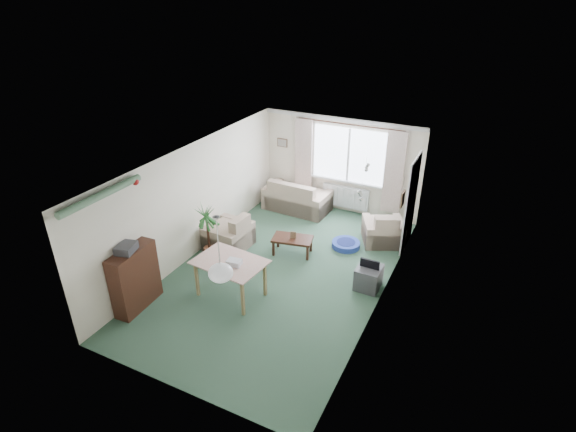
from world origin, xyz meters
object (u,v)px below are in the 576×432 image
at_px(dining_table, 231,279).
at_px(tv_cube, 369,277).
at_px(armchair_left, 228,231).
at_px(houseplant, 208,232).
at_px(sofa, 297,195).
at_px(armchair_corner, 383,227).
at_px(coffee_table, 292,246).
at_px(pet_bed, 346,244).
at_px(bookshelf, 135,279).

xyz_separation_m(dining_table, tv_cube, (2.21, 1.35, -0.14)).
bearing_deg(tv_cube, armchair_left, 179.29).
xyz_separation_m(armchair_left, houseplant, (-0.15, -0.52, 0.20)).
bearing_deg(dining_table, sofa, 96.51).
distance_m(armchair_corner, dining_table, 3.72).
bearing_deg(tv_cube, sofa, 138.26).
height_order(sofa, armchair_left, sofa).
height_order(coffee_table, dining_table, dining_table).
distance_m(armchair_left, pet_bed, 2.60).
distance_m(bookshelf, houseplant, 1.93).
relative_size(armchair_left, coffee_table, 1.06).
bearing_deg(pet_bed, sofa, 145.26).
relative_size(armchair_left, dining_table, 0.77).
relative_size(houseplant, dining_table, 1.03).
xyz_separation_m(coffee_table, bookshelf, (-1.71, -2.81, 0.39)).
xyz_separation_m(sofa, pet_bed, (1.76, -1.22, -0.35)).
relative_size(houseplant, tv_cube, 2.43).
relative_size(armchair_corner, pet_bed, 1.38).
distance_m(armchair_corner, bookshelf, 5.31).
height_order(coffee_table, tv_cube, tv_cube).
height_order(armchair_corner, bookshelf, bookshelf).
height_order(armchair_left, dining_table, armchair_left).
relative_size(sofa, bookshelf, 1.41).
bearing_deg(dining_table, tv_cube, 31.45).
distance_m(bookshelf, tv_cube, 4.26).
xyz_separation_m(armchair_left, bookshelf, (-0.34, -2.44, 0.18)).
relative_size(armchair_corner, armchair_left, 0.96).
xyz_separation_m(sofa, dining_table, (0.43, -3.80, -0.05)).
relative_size(sofa, tv_cube, 3.33).
relative_size(armchair_left, pet_bed, 1.45).
distance_m(bookshelf, dining_table, 1.68).
bearing_deg(houseplant, pet_bed, 33.67).
distance_m(armchair_left, coffee_table, 1.44).
distance_m(sofa, pet_bed, 2.17).
bearing_deg(tv_cube, pet_bed, 126.75).
bearing_deg(tv_cube, houseplant, -171.80).
xyz_separation_m(armchair_corner, coffee_table, (-1.60, -1.33, -0.19)).
relative_size(armchair_corner, bookshelf, 0.73).
bearing_deg(sofa, bookshelf, 82.13).
relative_size(dining_table, pet_bed, 1.87).
xyz_separation_m(sofa, bookshelf, (-0.90, -4.79, 0.17)).
bearing_deg(pet_bed, tv_cube, -54.35).
bearing_deg(sofa, houseplant, 78.85).
bearing_deg(tv_cube, coffee_table, 166.60).
xyz_separation_m(houseplant, tv_cube, (3.35, 0.42, -0.37)).
distance_m(tv_cube, pet_bed, 1.52).
distance_m(coffee_table, dining_table, 1.87).
relative_size(tv_cube, pet_bed, 0.80).
bearing_deg(coffee_table, sofa, 112.36).
xyz_separation_m(armchair_corner, houseplant, (-3.12, -2.22, 0.22)).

